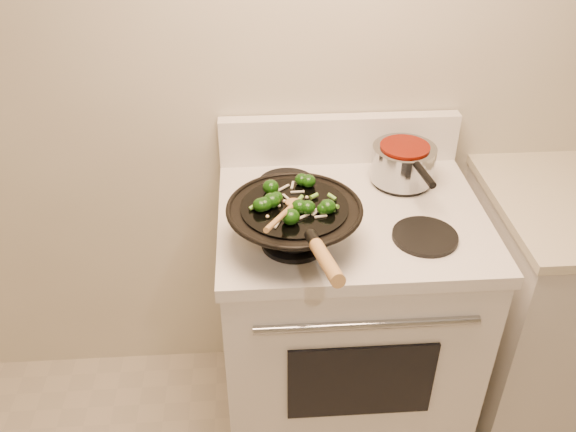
{
  "coord_description": "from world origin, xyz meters",
  "views": [
    {
      "loc": [
        -0.41,
        -0.3,
        1.92
      ],
      "look_at": [
        -0.32,
        1.01,
        1.02
      ],
      "focal_mm": 38.0,
      "sensor_mm": 36.0,
      "label": 1
    }
  ],
  "objects": [
    {
      "name": "stirfry",
      "position": [
        -0.31,
        1.02,
        1.06
      ],
      "size": [
        0.23,
        0.22,
        0.04
      ],
      "color": "#103508",
      "rests_on": "wok"
    },
    {
      "name": "stove",
      "position": [
        -0.12,
        1.17,
        0.47
      ],
      "size": [
        0.78,
        0.67,
        1.08
      ],
      "color": "white",
      "rests_on": "ground"
    },
    {
      "name": "saucepan",
      "position": [
        0.06,
        1.32,
        0.99
      ],
      "size": [
        0.2,
        0.32,
        0.11
      ],
      "color": "#96999E",
      "rests_on": "stove"
    },
    {
      "name": "wooden_spoon",
      "position": [
        -0.32,
        0.96,
        1.07
      ],
      "size": [
        0.12,
        0.24,
        0.08
      ],
      "color": "#AC7C43",
      "rests_on": "wok"
    },
    {
      "name": "wok",
      "position": [
        -0.3,
        1.02,
        0.99
      ],
      "size": [
        0.36,
        0.6,
        0.22
      ],
      "color": "black",
      "rests_on": "stove"
    }
  ]
}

